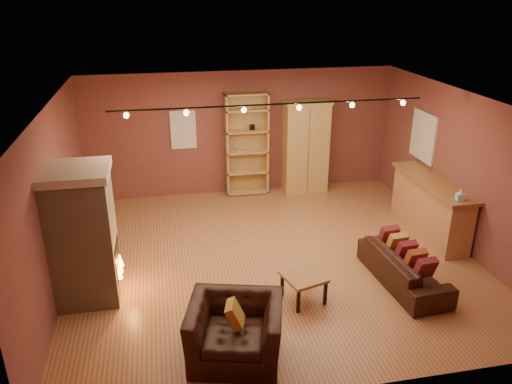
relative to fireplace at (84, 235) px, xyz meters
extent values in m
plane|color=brown|center=(3.04, 0.60, -1.06)|extent=(7.00, 7.00, 0.00)
plane|color=brown|center=(3.04, 0.60, 1.74)|extent=(7.00, 7.00, 0.00)
cube|color=brown|center=(3.04, 3.85, 0.34)|extent=(7.00, 0.02, 2.80)
cube|color=brown|center=(-0.46, 0.60, 0.34)|extent=(0.02, 6.50, 2.80)
cube|color=brown|center=(6.54, 0.60, 0.34)|extent=(0.02, 6.50, 2.80)
cube|color=tan|center=(-0.01, 0.00, -0.06)|extent=(0.90, 0.90, 2.00)
cube|color=beige|center=(-0.01, 0.00, 1.00)|extent=(0.98, 0.98, 0.12)
cube|color=black|center=(0.40, 0.00, -0.46)|extent=(0.10, 0.65, 0.55)
cone|color=orange|center=(0.46, 0.00, -0.58)|extent=(0.10, 0.10, 0.22)
cube|color=white|center=(1.74, 3.83, 0.49)|extent=(0.56, 0.04, 0.86)
cube|color=tan|center=(3.14, 3.83, 0.12)|extent=(0.96, 0.04, 2.35)
cube|color=tan|center=(2.68, 3.66, 0.12)|extent=(0.04, 0.37, 2.35)
cube|color=tan|center=(3.60, 3.66, 0.12)|extent=(0.04, 0.37, 2.35)
cube|color=gray|center=(2.98, 3.66, -0.01)|extent=(0.18, 0.12, 0.05)
cube|color=black|center=(3.26, 3.66, 0.51)|extent=(0.10, 0.10, 0.12)
cube|color=tan|center=(3.14, 3.66, -1.02)|extent=(0.96, 0.37, 0.04)
cube|color=tan|center=(3.14, 3.66, -0.53)|extent=(0.96, 0.37, 0.03)
cube|color=tan|center=(3.14, 3.66, -0.04)|extent=(0.96, 0.37, 0.04)
cube|color=tan|center=(3.14, 3.66, 0.44)|extent=(0.96, 0.37, 0.04)
cube|color=tan|center=(3.14, 3.66, 0.92)|extent=(0.96, 0.37, 0.04)
cube|color=tan|center=(3.14, 3.66, 1.27)|extent=(0.96, 0.37, 0.04)
cube|color=tan|center=(4.49, 3.58, -0.02)|extent=(1.00, 0.54, 2.08)
cube|color=#9A6838|center=(4.49, 3.31, -0.02)|extent=(0.02, 0.01, 1.98)
cube|color=tan|center=(4.49, 3.58, 1.05)|extent=(1.06, 0.60, 0.06)
cube|color=tan|center=(6.24, 0.97, -0.54)|extent=(0.49, 2.16, 1.03)
cube|color=#9A6838|center=(6.24, 0.97, 0.00)|extent=(0.61, 2.28, 0.06)
cube|color=#93CDEB|center=(6.19, 0.03, 0.09)|extent=(0.13, 0.13, 0.12)
cone|color=white|center=(6.19, 0.03, 0.20)|extent=(0.08, 0.08, 0.10)
cube|color=white|center=(6.51, 2.00, 0.59)|extent=(0.05, 0.90, 1.00)
imported|color=black|center=(4.94, -0.60, -0.70)|extent=(0.67, 1.90, 0.73)
cube|color=maroon|center=(4.98, -1.15, -0.47)|extent=(0.31, 0.25, 0.36)
cube|color=#9C451F|center=(4.96, -0.87, -0.47)|extent=(0.31, 0.25, 0.36)
cube|color=maroon|center=(4.94, -0.60, -0.47)|extent=(0.31, 0.25, 0.36)
cube|color=#BF8831|center=(4.92, -0.33, -0.47)|extent=(0.31, 0.25, 0.36)
cube|color=maroon|center=(4.90, -0.05, -0.47)|extent=(0.31, 0.25, 0.36)
imported|color=black|center=(1.99, -1.80, -0.54)|extent=(1.35, 1.06, 1.04)
cube|color=#BF8831|center=(1.99, -1.80, -0.41)|extent=(0.30, 0.35, 0.34)
cube|color=#9A6838|center=(3.21, -0.77, -0.65)|extent=(0.71, 0.71, 0.05)
cube|color=black|center=(2.97, -1.00, -0.87)|extent=(0.05, 0.05, 0.38)
cube|color=black|center=(3.45, -1.00, -0.87)|extent=(0.05, 0.05, 0.38)
cube|color=black|center=(2.97, -0.53, -0.87)|extent=(0.05, 0.05, 0.38)
cube|color=black|center=(3.45, -0.53, -0.87)|extent=(0.05, 0.05, 0.38)
cylinder|color=black|center=(3.04, 0.80, 1.66)|extent=(5.20, 0.03, 0.03)
sphere|color=#FFD88C|center=(0.74, 0.80, 1.59)|extent=(0.09, 0.09, 0.09)
sphere|color=#FFD88C|center=(1.66, 0.80, 1.59)|extent=(0.09, 0.09, 0.09)
sphere|color=#FFD88C|center=(2.58, 0.80, 1.59)|extent=(0.09, 0.09, 0.09)
sphere|color=#FFD88C|center=(3.50, 0.80, 1.59)|extent=(0.09, 0.09, 0.09)
sphere|color=#FFD88C|center=(4.42, 0.80, 1.59)|extent=(0.09, 0.09, 0.09)
sphere|color=#FFD88C|center=(5.34, 0.80, 1.59)|extent=(0.09, 0.09, 0.09)
camera|label=1|loc=(1.23, -6.99, 3.43)|focal=35.00mm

